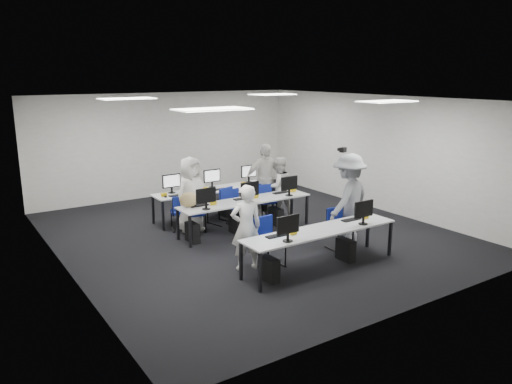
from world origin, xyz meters
TOP-DOWN VIEW (x-y plane):
  - room at (0.00, 0.00)m, footprint 9.00×9.02m
  - ceiling_panels at (0.00, 0.00)m, footprint 5.20×4.60m
  - desk_front at (0.00, -2.40)m, footprint 3.20×0.70m
  - desk_mid at (0.00, 0.20)m, footprint 3.20×0.70m
  - desk_back at (0.00, 1.60)m, footprint 3.20×0.70m
  - equipment_front at (-0.19, -2.42)m, footprint 2.51×0.41m
  - equipment_mid at (-0.19, 0.18)m, footprint 2.91×0.41m
  - equipment_back at (0.19, 1.62)m, footprint 2.91×0.41m
  - chair_0 at (-0.77, -1.84)m, footprint 0.48×0.52m
  - chair_1 at (0.98, -1.85)m, footprint 0.45×0.49m
  - chair_2 at (-0.94, 0.86)m, footprint 0.50×0.52m
  - chair_3 at (0.13, 0.77)m, footprint 0.50×0.53m
  - chair_4 at (1.00, 0.81)m, footprint 0.52×0.55m
  - chair_5 at (-1.19, 1.14)m, footprint 0.52×0.54m
  - chair_6 at (-0.18, 1.06)m, footprint 0.57×0.60m
  - chair_7 at (0.98, 1.01)m, footprint 0.46×0.49m
  - handbag at (-1.33, 0.38)m, footprint 0.47×0.40m
  - student_0 at (-1.20, -1.72)m, footprint 0.66×0.52m
  - student_1 at (1.40, 0.85)m, footprint 0.81×0.68m
  - student_2 at (-1.02, 0.89)m, footprint 0.97×0.78m
  - student_3 at (1.13, 1.08)m, footprint 1.15×0.68m
  - photographer at (1.36, -1.70)m, footprint 1.41×1.07m
  - dslr_camera at (1.30, -1.53)m, footprint 0.19×0.21m

SIDE VIEW (x-z plane):
  - chair_2 at x=-0.94m, z-range -0.15..0.66m
  - chair_5 at x=-1.19m, z-range -0.15..0.68m
  - chair_3 at x=0.13m, z-range -0.15..0.68m
  - chair_1 at x=0.98m, z-range -0.16..0.69m
  - chair_4 at x=1.00m, z-range -0.16..0.70m
  - chair_7 at x=0.98m, z-range -0.16..0.70m
  - chair_6 at x=-0.18m, z-range -0.17..0.74m
  - chair_0 at x=-0.77m, z-range -0.17..0.76m
  - equipment_mid at x=-0.19m, z-range -0.24..0.95m
  - equipment_back at x=0.19m, z-range -0.24..0.95m
  - equipment_front at x=-0.19m, z-range -0.24..0.95m
  - desk_front at x=0.00m, z-range 0.32..1.05m
  - desk_mid at x=0.00m, z-range 0.32..1.05m
  - desk_back at x=0.00m, z-range 0.32..1.05m
  - student_1 at x=1.40m, z-range 0.00..1.50m
  - student_0 at x=-1.20m, z-range 0.00..1.60m
  - student_2 at x=-1.02m, z-range 0.00..1.73m
  - handbag at x=-1.33m, z-range 0.73..1.06m
  - student_3 at x=1.13m, z-range 0.00..1.83m
  - photographer at x=1.36m, z-range 0.00..1.93m
  - room at x=0.00m, z-range 0.00..3.00m
  - dslr_camera at x=1.30m, z-range 1.95..2.05m
  - ceiling_panels at x=0.00m, z-range 2.98..2.99m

